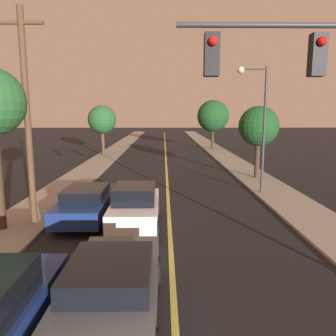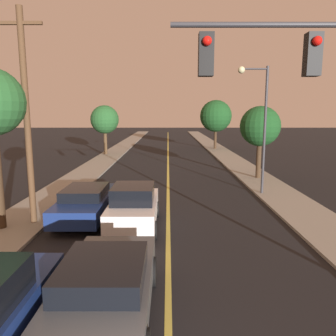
{
  "view_description": "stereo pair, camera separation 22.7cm",
  "coord_description": "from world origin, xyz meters",
  "px_view_note": "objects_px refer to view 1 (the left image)",
  "views": [
    {
      "loc": [
        -0.23,
        -2.83,
        4.39
      ],
      "look_at": [
        0.0,
        13.83,
        1.6
      ],
      "focal_mm": 35.0,
      "sensor_mm": 36.0,
      "label": 1
    },
    {
      "loc": [
        -0.01,
        -2.84,
        4.39
      ],
      "look_at": [
        0.0,
        13.83,
        1.6
      ],
      "focal_mm": 35.0,
      "sensor_mm": 36.0,
      "label": 2
    }
  ],
  "objects_px": {
    "tree_right_near": "(259,127)",
    "traffic_signal_mast": "(332,100)",
    "tree_right_far": "(213,116)",
    "tree_left_far": "(102,120)",
    "streetlamp_right": "(258,113)",
    "car_outer_lane_second": "(87,202)",
    "utility_pole_left": "(27,115)",
    "car_near_lane_second": "(135,206)",
    "car_near_lane_front": "(112,288)"
  },
  "relations": [
    {
      "from": "tree_left_far",
      "to": "car_outer_lane_second",
      "type": "bearing_deg",
      "value": -81.41
    },
    {
      "from": "utility_pole_left",
      "to": "car_near_lane_second",
      "type": "bearing_deg",
      "value": -4.08
    },
    {
      "from": "car_outer_lane_second",
      "to": "tree_right_far",
      "type": "height_order",
      "value": "tree_right_far"
    },
    {
      "from": "tree_right_far",
      "to": "tree_left_far",
      "type": "bearing_deg",
      "value": -156.59
    },
    {
      "from": "traffic_signal_mast",
      "to": "streetlamp_right",
      "type": "bearing_deg",
      "value": 83.02
    },
    {
      "from": "utility_pole_left",
      "to": "tree_left_far",
      "type": "relative_size",
      "value": 1.58
    },
    {
      "from": "traffic_signal_mast",
      "to": "tree_right_near",
      "type": "bearing_deg",
      "value": 79.91
    },
    {
      "from": "car_outer_lane_second",
      "to": "traffic_signal_mast",
      "type": "height_order",
      "value": "traffic_signal_mast"
    },
    {
      "from": "car_outer_lane_second",
      "to": "utility_pole_left",
      "type": "distance_m",
      "value": 4.15
    },
    {
      "from": "tree_right_far",
      "to": "car_near_lane_front",
      "type": "bearing_deg",
      "value": -101.93
    },
    {
      "from": "car_near_lane_second",
      "to": "tree_right_far",
      "type": "relative_size",
      "value": 0.7
    },
    {
      "from": "car_near_lane_front",
      "to": "tree_left_far",
      "type": "distance_m",
      "value": 28.88
    },
    {
      "from": "tree_right_near",
      "to": "tree_right_far",
      "type": "xyz_separation_m",
      "value": [
        -0.27,
        18.38,
        0.54
      ]
    },
    {
      "from": "car_near_lane_front",
      "to": "car_near_lane_second",
      "type": "distance_m",
      "value": 5.85
    },
    {
      "from": "tree_left_far",
      "to": "traffic_signal_mast",
      "type": "bearing_deg",
      "value": -69.6
    },
    {
      "from": "tree_right_near",
      "to": "tree_right_far",
      "type": "height_order",
      "value": "tree_right_far"
    },
    {
      "from": "car_near_lane_front",
      "to": "tree_right_near",
      "type": "bearing_deg",
      "value": 64.17
    },
    {
      "from": "car_outer_lane_second",
      "to": "tree_right_near",
      "type": "xyz_separation_m",
      "value": [
        9.46,
        8.3,
        2.79
      ]
    },
    {
      "from": "car_near_lane_second",
      "to": "tree_right_far",
      "type": "xyz_separation_m",
      "value": [
        7.1,
        27.76,
        3.22
      ]
    },
    {
      "from": "traffic_signal_mast",
      "to": "tree_right_far",
      "type": "bearing_deg",
      "value": 86.03
    },
    {
      "from": "car_near_lane_front",
      "to": "traffic_signal_mast",
      "type": "relative_size",
      "value": 0.72
    },
    {
      "from": "traffic_signal_mast",
      "to": "car_near_lane_front",
      "type": "bearing_deg",
      "value": -168.74
    },
    {
      "from": "car_near_lane_second",
      "to": "traffic_signal_mast",
      "type": "relative_size",
      "value": 0.65
    },
    {
      "from": "car_near_lane_front",
      "to": "tree_right_far",
      "type": "bearing_deg",
      "value": 78.07
    },
    {
      "from": "streetlamp_right",
      "to": "tree_right_near",
      "type": "distance_m",
      "value": 4.54
    },
    {
      "from": "car_near_lane_second",
      "to": "tree_right_near",
      "type": "relative_size",
      "value": 0.87
    },
    {
      "from": "streetlamp_right",
      "to": "tree_right_far",
      "type": "xyz_separation_m",
      "value": [
        1.04,
        22.64,
        -0.35
      ]
    },
    {
      "from": "car_near_lane_second",
      "to": "streetlamp_right",
      "type": "xyz_separation_m",
      "value": [
        6.06,
        5.12,
        3.57
      ]
    },
    {
      "from": "car_near_lane_front",
      "to": "utility_pole_left",
      "type": "xyz_separation_m",
      "value": [
        -4.02,
        6.13,
        3.55
      ]
    },
    {
      "from": "car_near_lane_front",
      "to": "streetlamp_right",
      "type": "relative_size",
      "value": 0.69
    },
    {
      "from": "traffic_signal_mast",
      "to": "streetlamp_right",
      "type": "relative_size",
      "value": 0.96
    },
    {
      "from": "tree_right_near",
      "to": "car_outer_lane_second",
      "type": "bearing_deg",
      "value": -138.72
    },
    {
      "from": "streetlamp_right",
      "to": "tree_left_far",
      "type": "height_order",
      "value": "streetlamp_right"
    },
    {
      "from": "car_near_lane_front",
      "to": "utility_pole_left",
      "type": "relative_size",
      "value": 0.57
    },
    {
      "from": "car_near_lane_second",
      "to": "utility_pole_left",
      "type": "xyz_separation_m",
      "value": [
        -4.02,
        0.29,
        3.48
      ]
    },
    {
      "from": "car_outer_lane_second",
      "to": "tree_right_near",
      "type": "bearing_deg",
      "value": 41.28
    },
    {
      "from": "car_near_lane_second",
      "to": "tree_right_near",
      "type": "bearing_deg",
      "value": 51.83
    },
    {
      "from": "traffic_signal_mast",
      "to": "tree_left_far",
      "type": "xyz_separation_m",
      "value": [
        -10.14,
        27.27,
        -0.96
      ]
    },
    {
      "from": "car_outer_lane_second",
      "to": "utility_pole_left",
      "type": "bearing_deg",
      "value": -157.88
    },
    {
      "from": "car_near_lane_second",
      "to": "traffic_signal_mast",
      "type": "distance_m",
      "value": 7.87
    },
    {
      "from": "tree_right_near",
      "to": "traffic_signal_mast",
      "type": "bearing_deg",
      "value": -100.09
    },
    {
      "from": "car_near_lane_second",
      "to": "tree_right_near",
      "type": "distance_m",
      "value": 12.22
    },
    {
      "from": "car_near_lane_front",
      "to": "traffic_signal_mast",
      "type": "height_order",
      "value": "traffic_signal_mast"
    },
    {
      "from": "car_near_lane_front",
      "to": "tree_right_far",
      "type": "xyz_separation_m",
      "value": [
        7.1,
        33.61,
        3.29
      ]
    },
    {
      "from": "car_near_lane_front",
      "to": "car_outer_lane_second",
      "type": "xyz_separation_m",
      "value": [
        -2.09,
        6.92,
        -0.04
      ]
    },
    {
      "from": "tree_right_far",
      "to": "utility_pole_left",
      "type": "bearing_deg",
      "value": -112.04
    },
    {
      "from": "streetlamp_right",
      "to": "car_near_lane_front",
      "type": "bearing_deg",
      "value": -118.91
    },
    {
      "from": "car_near_lane_front",
      "to": "streetlamp_right",
      "type": "height_order",
      "value": "streetlamp_right"
    },
    {
      "from": "utility_pole_left",
      "to": "tree_right_far",
      "type": "relative_size",
      "value": 1.38
    },
    {
      "from": "streetlamp_right",
      "to": "car_near_lane_second",
      "type": "bearing_deg",
      "value": -139.79
    }
  ]
}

